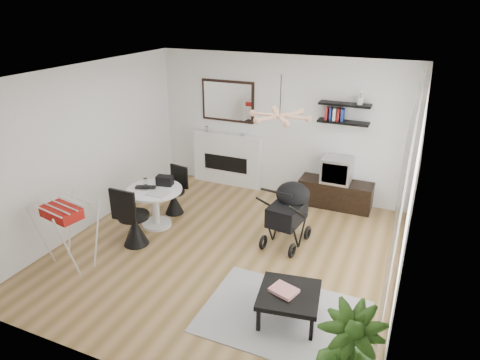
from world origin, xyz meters
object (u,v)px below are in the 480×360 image
at_px(fireplace, 227,153).
at_px(dining_table, 155,202).
at_px(drying_rack, 69,233).
at_px(coffee_table, 289,295).
at_px(stroller, 288,215).
at_px(crt_tv, 337,170).
at_px(potted_plant, 347,359).
at_px(tv_console, 335,194).

height_order(fireplace, dining_table, fireplace).
relative_size(fireplace, drying_rack, 2.19).
xyz_separation_m(drying_rack, coffee_table, (3.25, 0.14, -0.18)).
bearing_deg(stroller, drying_rack, -138.46).
xyz_separation_m(crt_tv, coffee_table, (0.14, -3.31, -0.39)).
distance_m(crt_tv, drying_rack, 4.65).
xyz_separation_m(drying_rack, potted_plant, (4.09, -0.79, 0.03)).
distance_m(tv_console, coffee_table, 3.32).
relative_size(fireplace, potted_plant, 1.96).
xyz_separation_m(crt_tv, drying_rack, (-3.11, -3.45, -0.21)).
bearing_deg(tv_console, coffee_table, -87.72).
bearing_deg(crt_tv, potted_plant, -76.91).
bearing_deg(fireplace, tv_console, -4.14).
bearing_deg(dining_table, crt_tv, 36.64).
bearing_deg(stroller, fireplace, 143.81).
xyz_separation_m(tv_console, crt_tv, (-0.01, -0.00, 0.48)).
bearing_deg(potted_plant, tv_console, 102.92).
relative_size(dining_table, drying_rack, 0.95).
distance_m(fireplace, drying_rack, 3.71).
bearing_deg(coffee_table, stroller, 107.94).
height_order(coffee_table, potted_plant, potted_plant).
relative_size(tv_console, potted_plant, 1.21).
xyz_separation_m(tv_console, dining_table, (-2.66, -1.97, 0.20)).
bearing_deg(fireplace, potted_plant, -53.33).
bearing_deg(crt_tv, fireplace, 175.75).
relative_size(stroller, coffee_table, 1.33).
height_order(drying_rack, stroller, stroller).
relative_size(fireplace, tv_console, 1.62).
xyz_separation_m(crt_tv, dining_table, (-2.65, -1.97, -0.28)).
distance_m(fireplace, coffee_table, 4.27).
height_order(tv_console, coffee_table, tv_console).
bearing_deg(coffee_table, drying_rack, -177.54).
xyz_separation_m(tv_console, stroller, (-0.43, -1.58, 0.22)).
relative_size(dining_table, potted_plant, 0.85).
height_order(fireplace, coffee_table, fireplace).
bearing_deg(fireplace, drying_rack, -102.63).
bearing_deg(tv_console, crt_tv, -165.11).
relative_size(tv_console, drying_rack, 1.35).
xyz_separation_m(dining_table, stroller, (2.23, 0.39, 0.02)).
relative_size(crt_tv, coffee_table, 0.64).
height_order(fireplace, crt_tv, fireplace).
xyz_separation_m(fireplace, drying_rack, (-0.81, -3.62, -0.16)).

